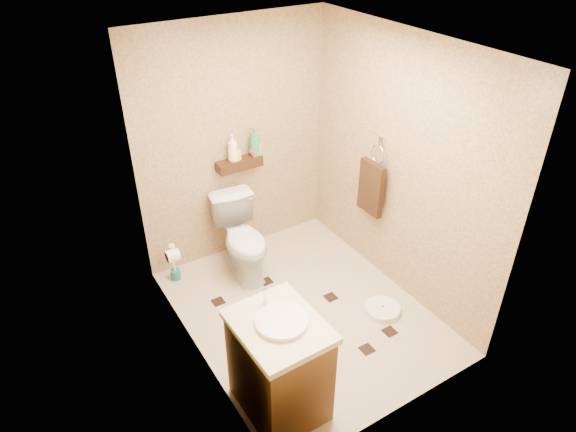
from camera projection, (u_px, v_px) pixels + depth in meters
ground at (303, 312)px, 4.73m from camera, size 2.50×2.50×0.00m
wall_back at (235, 144)px, 4.98m from camera, size 2.00×0.04×2.40m
wall_front at (416, 287)px, 3.19m from camera, size 2.00×0.04×2.40m
wall_left at (188, 237)px, 3.64m from camera, size 0.04×2.50×2.40m
wall_right at (400, 169)px, 4.53m from camera, size 0.04×2.50×2.40m
ceiling at (309, 46)px, 3.44m from camera, size 2.00×2.50×0.02m
wall_shelf at (239, 164)px, 5.02m from camera, size 0.46×0.14×0.10m
floor_accents at (308, 316)px, 4.68m from camera, size 1.23×1.34×0.01m
toilet at (243, 239)px, 5.04m from camera, size 0.52×0.81×0.78m
vanity at (279, 365)px, 3.65m from camera, size 0.58×0.69×0.96m
bathroom_scale at (382, 309)px, 4.71m from camera, size 0.42×0.42×0.07m
toilet_brush at (174, 267)px, 5.05m from camera, size 0.10×0.10×0.43m
towel_ring at (372, 185)px, 4.80m from camera, size 0.12×0.30×0.76m
toilet_paper at (173, 256)px, 4.45m from camera, size 0.12×0.11×0.12m
bottle_a at (233, 148)px, 4.89m from camera, size 0.12×0.12×0.27m
bottle_b at (237, 153)px, 4.94m from camera, size 0.09×0.09×0.15m
bottle_c at (254, 149)px, 5.03m from camera, size 0.14×0.14×0.13m
bottle_d at (255, 142)px, 5.00m from camera, size 0.13×0.13×0.28m
bottle_e at (256, 147)px, 5.03m from camera, size 0.08×0.08×0.18m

